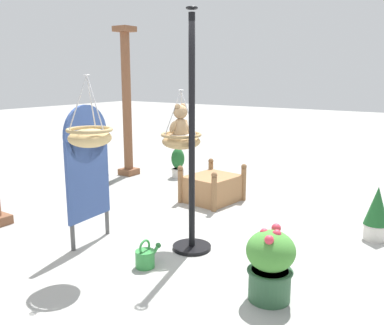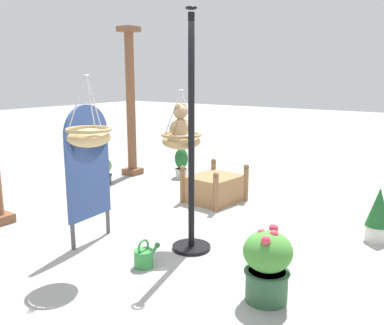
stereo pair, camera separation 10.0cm
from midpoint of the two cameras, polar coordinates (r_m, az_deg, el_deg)
ground_plane at (r=5.14m, az=0.37°, el=-10.61°), size 40.00×40.00×0.00m
display_pole_central at (r=4.66m, az=-0.64°, el=-2.05°), size 0.44×0.44×2.64m
hanging_basket_with_teddy at (r=4.85m, az=-2.06°, el=3.07°), size 0.47×0.47×0.68m
teddy_bear at (r=4.84m, az=-2.28°, el=5.19°), size 0.29×0.26×0.42m
hanging_basket_left_high at (r=4.28m, az=-14.33°, el=3.45°), size 0.46×0.46×0.71m
greenhouse_pillar_left at (r=8.33m, az=-9.16°, el=7.63°), size 0.33×0.33×2.85m
wooden_planter_box at (r=6.62m, az=2.33°, el=-3.35°), size 0.92×0.84×0.59m
potted_plant_fern_front at (r=8.16m, az=-2.27°, el=-0.03°), size 0.26×0.26×0.57m
potted_plant_flowering_red at (r=3.83m, az=9.80°, el=-13.31°), size 0.43×0.43×0.66m
potted_plant_tall_leafy at (r=7.84m, az=-13.16°, el=-1.10°), size 0.43×0.43×0.52m
potted_plant_bushy_green at (r=5.51m, az=23.23°, el=-6.35°), size 0.29×0.29×0.66m
display_sign_board at (r=5.00m, az=-14.55°, el=-0.07°), size 0.67×0.10×1.63m
watering_can at (r=4.50m, az=-6.95°, el=-12.65°), size 0.35×0.20×0.30m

